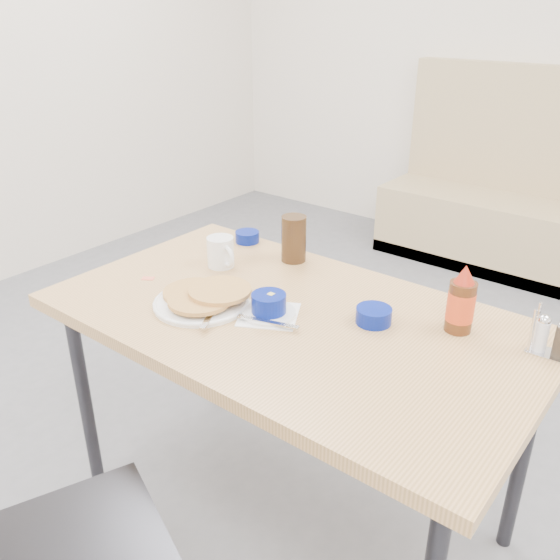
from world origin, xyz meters
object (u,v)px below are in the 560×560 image
Objects in this scene: grits_setting at (269,306)px; creamer_bowl at (247,237)px; coffee_mug at (221,252)px; amber_tumbler at (294,239)px; condiment_caddy at (551,339)px; dining_table at (291,332)px; booth_bench at (538,217)px; syrup_bottle at (461,303)px; butter_bowl at (374,316)px; diner_chair at (13,557)px; pancake_plate at (203,298)px.

grits_setting is 0.57m from creamer_bowl.
amber_tumbler reaches higher than coffee_mug.
dining_table is at bearing -162.03° from condiment_caddy.
coffee_mug is 0.55× the size of grits_setting.
booth_bench is 9.90× the size of syrup_bottle.
booth_bench is 2.48m from butter_bowl.
syrup_bottle is at bearing 89.40° from diner_chair.
pancake_plate is 1.45× the size of syrup_bottle.
dining_table is 10.84× the size of coffee_mug.
coffee_mug is at bearing 162.59° from dining_table.
booth_bench reaches higher than grits_setting.
amber_tumbler is at bearing 50.01° from coffee_mug.
condiment_caddy reaches higher than coffee_mug.
booth_bench is 12.00× the size of amber_tumbler.
dining_table is at bearing -154.63° from butter_bowl.
diner_chair is (-0.03, -3.40, 0.22)m from booth_bench.
amber_tumbler is (-0.19, 1.17, 0.27)m from diner_chair.
syrup_bottle is at bearing 27.84° from butter_bowl.
diner_chair is 0.80m from pancake_plate.
butter_bowl is at bearing 25.37° from dining_table.
butter_bowl is at bearing -1.90° from coffee_mug.
booth_bench is 3.41m from diner_chair.
coffee_mug reaches higher than grits_setting.
dining_table is at bearing 25.95° from pancake_plate.
diner_chair reaches higher than grits_setting.
butter_bowl is at bearing -164.82° from condiment_caddy.
syrup_bottle reaches higher than coffee_mug.
condiment_caddy reaches higher than creamer_bowl.
grits_setting reaches higher than butter_bowl.
grits_setting reaches higher than dining_table.
condiment_caddy is at bearing 17.24° from butter_bowl.
butter_bowl is 0.49m from amber_tumbler.
grits_setting is at bearing -62.99° from amber_tumbler.
booth_bench is 6.81× the size of pancake_plate.
coffee_mug reaches higher than pancake_plate.
grits_setting is at bearing -26.14° from coffee_mug.
butter_bowl is 0.52× the size of syrup_bottle.
coffee_mug is 1.05× the size of condiment_caddy.
booth_bench is 2.42m from syrup_bottle.
diner_chair is 1.07m from coffee_mug.
condiment_caddy is at bearing 6.32° from coffee_mug.
booth_bench is 8.03× the size of grits_setting.
amber_tumbler is at bearing 117.01° from grits_setting.
grits_setting is 0.74m from condiment_caddy.
butter_bowl is at bearing -152.16° from syrup_bottle.
coffee_mug is at bearing 178.10° from butter_bowl.
condiment_caddy is (0.64, -2.30, 0.45)m from booth_bench.
amber_tumbler is at bearing 170.72° from syrup_bottle.
diner_chair is at bearing -74.94° from pancake_plate.
pancake_plate is 2.26× the size of condiment_caddy.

